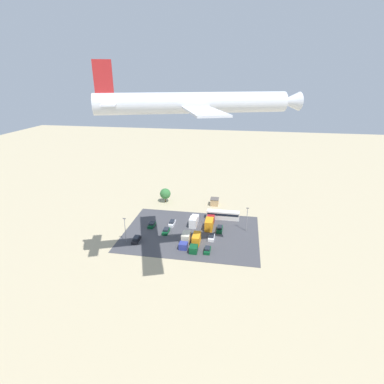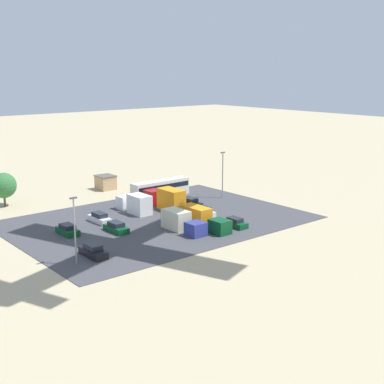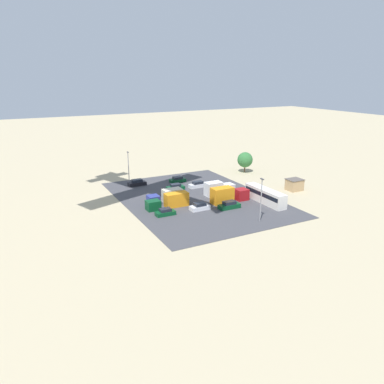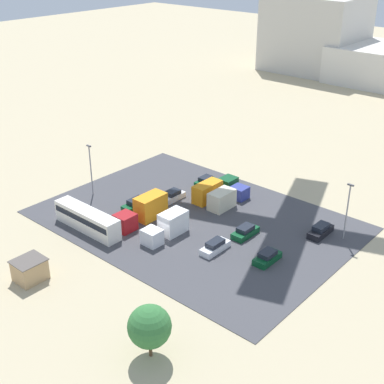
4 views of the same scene
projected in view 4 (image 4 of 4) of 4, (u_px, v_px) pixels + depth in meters
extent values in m
plane|color=tan|center=(160.00, 240.00, 74.71)|extent=(400.00, 400.00, 0.00)
cube|color=#424247|center=(195.00, 220.00, 79.84)|extent=(44.67, 32.27, 0.08)
cube|color=tan|center=(30.00, 270.00, 65.63)|extent=(3.11, 3.52, 2.72)
cube|color=#59514C|center=(28.00, 261.00, 65.01)|extent=(3.35, 3.76, 0.12)
cube|color=silver|center=(87.00, 220.00, 76.51)|extent=(11.86, 2.47, 3.17)
cube|color=black|center=(87.00, 216.00, 76.27)|extent=(11.38, 2.51, 0.89)
cube|color=#0C4723|center=(136.00, 205.00, 82.97)|extent=(1.86, 4.79, 0.93)
cube|color=#1E232D|center=(136.00, 201.00, 82.62)|extent=(1.56, 2.68, 0.68)
cube|color=#0C4723|center=(205.00, 182.00, 90.80)|extent=(1.80, 4.04, 0.84)
cube|color=#1E232D|center=(206.00, 178.00, 90.48)|extent=(1.51, 2.26, 0.62)
cube|color=#0C4723|center=(267.00, 258.00, 69.55)|extent=(1.93, 4.21, 0.87)
cube|color=#1E232D|center=(268.00, 254.00, 69.22)|extent=(1.62, 2.36, 0.63)
cube|color=#0C4723|center=(245.00, 233.00, 75.48)|extent=(1.90, 4.44, 0.86)
cube|color=#1E232D|center=(245.00, 228.00, 75.15)|extent=(1.60, 2.49, 0.63)
cube|color=silver|center=(173.00, 197.00, 85.74)|extent=(1.96, 4.22, 0.89)
cube|color=#1E232D|center=(173.00, 192.00, 85.41)|extent=(1.65, 2.36, 0.65)
cube|color=black|center=(320.00, 232.00, 75.65)|extent=(1.83, 4.60, 0.94)
cube|color=#1E232D|center=(321.00, 227.00, 75.30)|extent=(1.54, 2.58, 0.69)
cube|color=silver|center=(215.00, 248.00, 71.85)|extent=(1.74, 4.67, 0.89)
cube|color=#1E232D|center=(215.00, 243.00, 71.52)|extent=(1.46, 2.62, 0.65)
cube|color=#0C4723|center=(228.00, 184.00, 88.82)|extent=(2.32, 2.87, 2.08)
cube|color=orange|center=(207.00, 192.00, 84.97)|extent=(2.32, 5.10, 2.98)
cube|color=navy|center=(239.00, 192.00, 85.89)|extent=(2.53, 2.43, 2.00)
cube|color=beige|center=(222.00, 200.00, 82.60)|extent=(2.53, 4.31, 2.86)
cube|color=maroon|center=(125.00, 222.00, 76.60)|extent=(2.60, 2.73, 2.49)
cube|color=orange|center=(151.00, 206.00, 79.86)|extent=(2.60, 4.85, 3.56)
cube|color=silver|center=(152.00, 237.00, 73.11)|extent=(2.52, 2.25, 2.25)
cube|color=white|center=(173.00, 222.00, 75.78)|extent=(2.52, 4.00, 3.21)
cylinder|color=brown|center=(150.00, 348.00, 53.89)|extent=(0.36, 0.36, 2.06)
sphere|color=#337038|center=(150.00, 326.00, 52.71)|extent=(4.45, 4.45, 4.45)
cylinder|color=gray|center=(91.00, 171.00, 85.72)|extent=(0.20, 0.20, 8.31)
cube|color=#4C4C51|center=(89.00, 146.00, 83.82)|extent=(0.90, 0.28, 0.20)
cylinder|color=gray|center=(347.00, 213.00, 73.09)|extent=(0.20, 0.20, 8.16)
cube|color=#4C4C51|center=(351.00, 185.00, 71.23)|extent=(0.90, 0.28, 0.20)
cube|color=beige|center=(315.00, 34.00, 161.81)|extent=(27.45, 21.58, 22.15)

